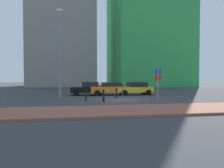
# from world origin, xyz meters

# --- Properties ---
(ground_plane) EXTENTS (120.00, 120.00, 0.00)m
(ground_plane) POSITION_xyz_m (0.00, 0.00, 0.00)
(ground_plane) COLOR #38383A
(sidewalk_brick) EXTENTS (40.00, 4.35, 0.14)m
(sidewalk_brick) POSITION_xyz_m (0.00, -7.06, 0.07)
(sidewalk_brick) COLOR #93513D
(sidewalk_brick) RESTS_ON ground
(parked_car_black) EXTENTS (4.09, 2.08, 1.50)m
(parked_car_black) POSITION_xyz_m (-2.55, 5.46, 0.76)
(parked_car_black) COLOR black
(parked_car_black) RESTS_ON ground
(parked_car_orange) EXTENTS (4.51, 2.11, 1.45)m
(parked_car_orange) POSITION_xyz_m (-0.14, 4.98, 0.76)
(parked_car_orange) COLOR orange
(parked_car_orange) RESTS_ON ground
(parked_car_yellow) EXTENTS (4.18, 2.14, 1.47)m
(parked_car_yellow) POSITION_xyz_m (2.74, 4.84, 0.77)
(parked_car_yellow) COLOR gold
(parked_car_yellow) RESTS_ON ground
(parking_sign_post) EXTENTS (0.60, 0.10, 2.93)m
(parking_sign_post) POSITION_xyz_m (3.39, -0.55, 1.84)
(parking_sign_post) COLOR gray
(parking_sign_post) RESTS_ON ground
(parking_meter) EXTENTS (0.18, 0.14, 1.36)m
(parking_meter) POSITION_xyz_m (0.49, 1.60, 0.88)
(parking_meter) COLOR #4C4C51
(parking_meter) RESTS_ON ground
(street_lamp) EXTENTS (0.70, 0.36, 8.55)m
(street_lamp) POSITION_xyz_m (-5.61, 1.76, 4.92)
(street_lamp) COLOR gray
(street_lamp) RESTS_ON ground
(traffic_bollard_near) EXTENTS (0.17, 0.17, 1.07)m
(traffic_bollard_near) POSITION_xyz_m (-1.90, -1.74, 0.53)
(traffic_bollard_near) COLOR black
(traffic_bollard_near) RESTS_ON ground
(traffic_bollard_mid) EXTENTS (0.15, 0.15, 1.04)m
(traffic_bollard_mid) POSITION_xyz_m (-0.28, 0.81, 0.52)
(traffic_bollard_mid) COLOR black
(traffic_bollard_mid) RESTS_ON ground
(traffic_bollard_far) EXTENTS (0.15, 0.15, 0.94)m
(traffic_bollard_far) POSITION_xyz_m (-3.28, -0.26, 0.47)
(traffic_bollard_far) COLOR black
(traffic_bollard_far) RESTS_ON ground
(building_colorful_midrise) EXTENTS (15.58, 17.21, 26.44)m
(building_colorful_midrise) POSITION_xyz_m (12.39, 28.91, 13.22)
(building_colorful_midrise) COLOR green
(building_colorful_midrise) RESTS_ON ground
(building_under_construction) EXTENTS (13.70, 10.97, 20.28)m
(building_under_construction) POSITION_xyz_m (-6.26, 29.66, 10.14)
(building_under_construction) COLOR gray
(building_under_construction) RESTS_ON ground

